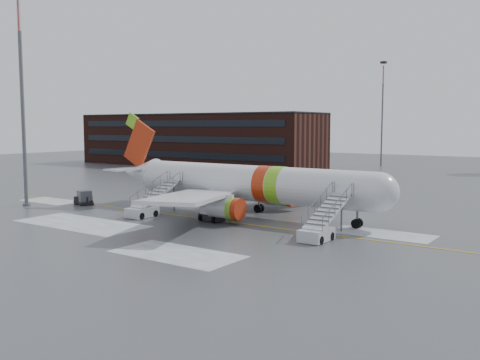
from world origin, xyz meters
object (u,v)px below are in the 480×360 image
Objects in this scene: uld_container at (85,198)px; baggage_tractor at (83,200)px; airstair_aft at (147,206)px; light_mast_near at (22,93)px; pushback_tug at (211,215)px; airstair_fwd at (320,227)px; airliner at (243,183)px.

uld_container is 0.97× the size of baggage_tractor.
airstair_aft is at bearing -7.52° from baggage_tractor.
light_mast_near reaches higher than airstair_aft.
pushback_tug is 1.02× the size of baggage_tractor.
airstair_fwd is 20.26m from airstair_aft.
airstair_aft is 21.29m from light_mast_near.
airstair_aft is 0.30× the size of light_mast_near.
light_mast_near is (-17.12, -2.96, 12.30)m from airstair_aft.
pushback_tug is 27.87m from light_mast_near.
airstair_aft reaches higher than baggage_tractor.
uld_container is 14.27m from light_mast_near.
airstair_fwd is at bearing -2.87° from baggage_tractor.
light_mast_near is (-4.72, -4.59, 12.82)m from baggage_tractor.
uld_container is at bearing -0.00° from baggage_tractor.
airliner is 1.35× the size of light_mast_near.
uld_container is (-12.17, 1.64, -0.27)m from airstair_aft.
uld_container is (-20.05, -4.90, -2.62)m from airliner.
airstair_fwd is at bearing -7.22° from pushback_tug.
uld_container is 0.10× the size of light_mast_near.
uld_container is at bearing -166.27° from airliner.
pushback_tug is 19.41m from uld_container.
airliner is at bearing 39.68° from airstair_aft.
baggage_tractor is at bearing 172.48° from airstair_aft.
baggage_tractor is at bearing -166.42° from airliner.
baggage_tractor is at bearing 44.19° from light_mast_near.
airstair_aft is at bearing -167.16° from pushback_tug.
airstair_aft is 3.08× the size of uld_container.
airstair_aft is at bearing 180.00° from airstair_fwd.
light_mast_near reaches higher than pushback_tug.
light_mast_near is at bearing -159.21° from airliner.
pushback_tug is 0.10× the size of light_mast_near.
baggage_tractor is (-0.23, 0.00, -0.26)m from uld_container.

